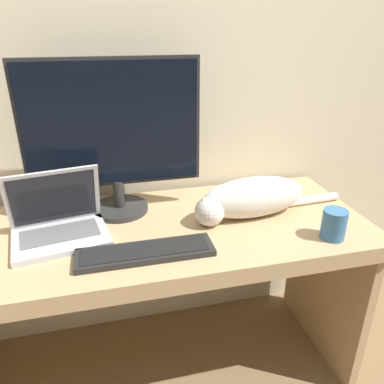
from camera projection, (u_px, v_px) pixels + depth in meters
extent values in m
cube|color=beige|center=(120.00, 44.00, 1.41)|extent=(6.40, 0.06, 2.60)
cube|color=tan|center=(140.00, 236.00, 1.34)|extent=(1.66, 0.62, 0.06)
cube|color=tan|center=(324.00, 283.00, 1.65)|extent=(0.04, 0.57, 0.65)
cylinder|color=#282828|center=(120.00, 208.00, 1.45)|extent=(0.22, 0.22, 0.02)
cylinder|color=#282828|center=(119.00, 194.00, 1.42)|extent=(0.04, 0.04, 0.10)
cube|color=#282828|center=(112.00, 124.00, 1.32)|extent=(0.63, 0.02, 0.45)
cube|color=black|center=(113.00, 125.00, 1.31)|extent=(0.61, 0.01, 0.43)
cube|color=#B7B7BC|center=(61.00, 238.00, 1.25)|extent=(0.34, 0.27, 0.02)
cube|color=slate|center=(60.00, 233.00, 1.25)|extent=(0.27, 0.16, 0.00)
cube|color=#B7B7BC|center=(54.00, 197.00, 1.27)|extent=(0.31, 0.12, 0.21)
cube|color=black|center=(54.00, 198.00, 1.26)|extent=(0.28, 0.10, 0.19)
cube|color=black|center=(147.00, 252.00, 1.17)|extent=(0.43, 0.12, 0.02)
cube|color=black|center=(147.00, 249.00, 1.16)|extent=(0.39, 0.09, 0.00)
ellipsoid|color=silver|center=(253.00, 197.00, 1.38)|extent=(0.41, 0.17, 0.15)
ellipsoid|color=white|center=(259.00, 186.00, 1.37)|extent=(0.19, 0.12, 0.06)
sphere|color=silver|center=(210.00, 211.00, 1.33)|extent=(0.11, 0.11, 0.11)
cone|color=white|center=(203.00, 201.00, 1.30)|extent=(0.03, 0.03, 0.03)
cone|color=white|center=(216.00, 199.00, 1.32)|extent=(0.03, 0.03, 0.03)
cylinder|color=white|center=(313.00, 199.00, 1.51)|extent=(0.22, 0.05, 0.03)
cylinder|color=teal|center=(334.00, 224.00, 1.25)|extent=(0.08, 0.08, 0.10)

